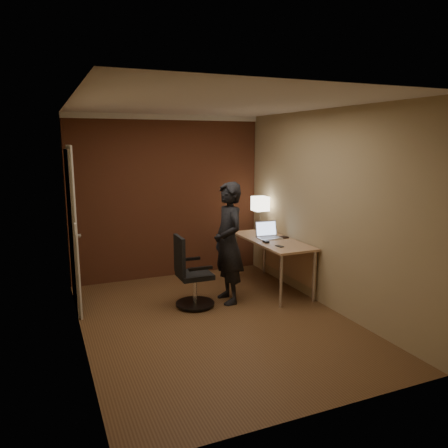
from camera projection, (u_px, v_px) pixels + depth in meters
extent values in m
plane|color=brown|center=(215.00, 320.00, 5.21)|extent=(4.00, 4.00, 0.00)
plane|color=white|center=(214.00, 104.00, 4.75)|extent=(4.00, 4.00, 0.00)
plane|color=tan|center=(167.00, 197.00, 6.79)|extent=(3.00, 0.00, 3.00)
plane|color=tan|center=(317.00, 260.00, 3.17)|extent=(3.00, 0.00, 3.00)
plane|color=tan|center=(77.00, 227.00, 4.40)|extent=(0.00, 4.00, 4.00)
plane|color=tan|center=(324.00, 209.00, 5.55)|extent=(0.00, 4.00, 4.00)
cube|color=brown|center=(167.00, 197.00, 6.76)|extent=(2.98, 0.06, 2.50)
cube|color=silver|center=(166.00, 117.00, 6.53)|extent=(3.00, 0.08, 0.08)
cube|color=silver|center=(320.00, 88.00, 2.98)|extent=(3.00, 0.08, 0.08)
cube|color=silver|center=(73.00, 103.00, 4.19)|extent=(0.08, 4.00, 0.08)
cube|color=silver|center=(325.00, 112.00, 5.31)|extent=(0.08, 4.00, 0.08)
cube|color=silver|center=(73.00, 231.00, 5.45)|extent=(0.05, 0.82, 2.02)
cube|color=silver|center=(74.00, 231.00, 5.46)|extent=(0.02, 0.92, 2.12)
cylinder|color=silver|center=(79.00, 236.00, 5.17)|extent=(0.05, 0.05, 0.05)
cube|color=silver|center=(75.00, 229.00, 4.83)|extent=(0.02, 0.08, 0.12)
cube|color=tan|center=(272.00, 241.00, 6.21)|extent=(0.60, 1.50, 0.03)
cube|color=tan|center=(289.00, 258.00, 6.37)|extent=(0.02, 1.38, 0.54)
cylinder|color=silver|center=(281.00, 281.00, 5.55)|extent=(0.04, 0.04, 0.70)
cylinder|color=silver|center=(236.00, 256.00, 6.80)|extent=(0.04, 0.04, 0.70)
cylinder|color=silver|center=(314.00, 277.00, 5.75)|extent=(0.04, 0.04, 0.70)
cylinder|color=silver|center=(264.00, 253.00, 6.99)|extent=(0.04, 0.04, 0.70)
cube|color=silver|center=(260.00, 230.00, 6.83)|extent=(0.11, 0.11, 0.01)
cylinder|color=silver|center=(260.00, 220.00, 6.80)|extent=(0.01, 0.01, 0.30)
cube|color=white|center=(260.00, 204.00, 6.76)|extent=(0.22, 0.22, 0.22)
cube|color=silver|center=(269.00, 238.00, 6.27)|extent=(0.34, 0.25, 0.01)
cube|color=silver|center=(266.00, 228.00, 6.36)|extent=(0.33, 0.08, 0.22)
cube|color=#B2CCF2|center=(266.00, 229.00, 6.35)|extent=(0.30, 0.06, 0.19)
cube|color=gray|center=(270.00, 237.00, 6.26)|extent=(0.29, 0.15, 0.00)
cube|color=black|center=(266.00, 242.00, 6.00)|extent=(0.06, 0.10, 0.03)
cube|color=black|center=(280.00, 246.00, 5.78)|extent=(0.08, 0.12, 0.01)
cube|color=black|center=(284.00, 237.00, 6.30)|extent=(0.11, 0.12, 0.02)
cylinder|color=black|center=(195.00, 303.00, 5.65)|extent=(0.50, 0.50, 0.03)
cylinder|color=silver|center=(195.00, 290.00, 5.62)|extent=(0.05, 0.05, 0.37)
cube|color=black|center=(195.00, 275.00, 5.58)|extent=(0.42, 0.42, 0.06)
cube|color=black|center=(180.00, 256.00, 5.46)|extent=(0.05, 0.38, 0.49)
cube|color=black|center=(189.00, 259.00, 5.77)|extent=(0.30, 0.05, 0.04)
cube|color=black|center=(201.00, 268.00, 5.34)|extent=(0.30, 0.05, 0.04)
imported|color=black|center=(228.00, 243.00, 5.69)|extent=(0.39, 0.59, 1.59)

